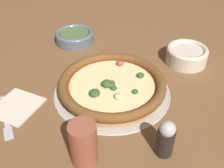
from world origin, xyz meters
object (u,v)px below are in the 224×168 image
(bowl_near, at_px, (187,54))
(fork, at_px, (6,119))
(pizza_tray, at_px, (112,91))
(drinking_cup, at_px, (83,143))
(pepper_shaker, at_px, (166,138))
(bowl_far, at_px, (75,36))
(pizza, at_px, (112,85))
(napkin, at_px, (16,106))

(bowl_near, bearing_deg, fork, 128.75)
(pizza_tray, xyz_separation_m, drinking_cup, (-0.25, 0.01, 0.05))
(drinking_cup, height_order, pepper_shaker, drinking_cup)
(fork, distance_m, pepper_shaker, 0.43)
(bowl_far, distance_m, pepper_shaker, 0.61)
(pizza, xyz_separation_m, napkin, (-0.12, 0.26, -0.02))
(pizza_tray, distance_m, drinking_cup, 0.26)
(pizza, relative_size, drinking_cup, 2.95)
(pizza_tray, bearing_deg, pizza, -160.64)
(bowl_near, relative_size, pepper_shaker, 1.44)
(napkin, xyz_separation_m, fork, (-0.05, 0.01, -0.00))
(drinking_cup, xyz_separation_m, pepper_shaker, (0.06, -0.18, -0.01))
(pepper_shaker, bearing_deg, pizza_tray, 39.79)
(bowl_near, bearing_deg, pizza_tray, 133.90)
(pizza_tray, height_order, bowl_far, bowl_far)
(napkin, bearing_deg, bowl_far, -6.72)
(napkin, bearing_deg, pizza_tray, -64.53)
(fork, relative_size, pepper_shaker, 1.57)
(drinking_cup, xyz_separation_m, fork, (0.08, 0.25, -0.05))
(pizza_tray, height_order, napkin, napkin)
(pepper_shaker, bearing_deg, drinking_cup, 107.19)
(pizza, xyz_separation_m, drinking_cup, (-0.25, 0.01, 0.03))
(pizza_tray, bearing_deg, bowl_near, -46.10)
(bowl_near, bearing_deg, pepper_shaker, 171.87)
(bowl_near, xyz_separation_m, bowl_far, (0.06, 0.43, -0.01))
(napkin, bearing_deg, pepper_shaker, -100.33)
(fork, bearing_deg, pizza, 88.18)
(pizza, distance_m, fork, 0.32)
(pizza, bearing_deg, bowl_near, -46.08)
(bowl_near, xyz_separation_m, fork, (-0.39, 0.49, -0.03))
(bowl_near, height_order, drinking_cup, drinking_cup)
(pizza, xyz_separation_m, bowl_near, (0.22, -0.23, 0.00))
(bowl_near, height_order, fork, bowl_near)
(bowl_far, height_order, napkin, bowl_far)
(pizza_tray, relative_size, drinking_cup, 3.24)
(drinking_cup, bearing_deg, pizza_tray, -3.03)
(bowl_far, bearing_deg, napkin, 173.28)
(pizza_tray, distance_m, fork, 0.31)
(pizza, distance_m, bowl_near, 0.31)
(pizza_tray, xyz_separation_m, bowl_far, (0.28, 0.21, 0.02))
(napkin, bearing_deg, pizza, -64.56)
(pizza_tray, bearing_deg, fork, 123.63)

